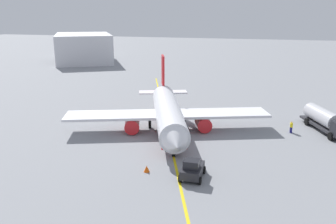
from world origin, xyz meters
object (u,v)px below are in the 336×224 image
airplane (168,113)px  pushback_tug (192,169)px  refueling_worker (291,127)px  fuel_tanker (326,120)px  safety_cone_nose (147,169)px

airplane → pushback_tug: (14.09, 6.84, -1.65)m
pushback_tug → refueling_worker: 21.14m
pushback_tug → refueling_worker: (-18.34, 10.51, -0.19)m
airplane → fuel_tanker: bearing=106.1°
safety_cone_nose → refueling_worker: bearing=139.5°
fuel_tanker → safety_cone_nose: size_ratio=14.98×
airplane → pushback_tug: 15.75m
airplane → refueling_worker: airplane is taller
refueling_worker → safety_cone_nose: size_ratio=2.37×
fuel_tanker → refueling_worker: fuel_tanker is taller
fuel_tanker → pushback_tug: 25.56m
pushback_tug → safety_cone_nose: bearing=-90.7°
airplane → fuel_tanker: airplane is taller
airplane → refueling_worker: (-4.25, 17.35, -1.84)m
airplane → fuel_tanker: 23.03m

